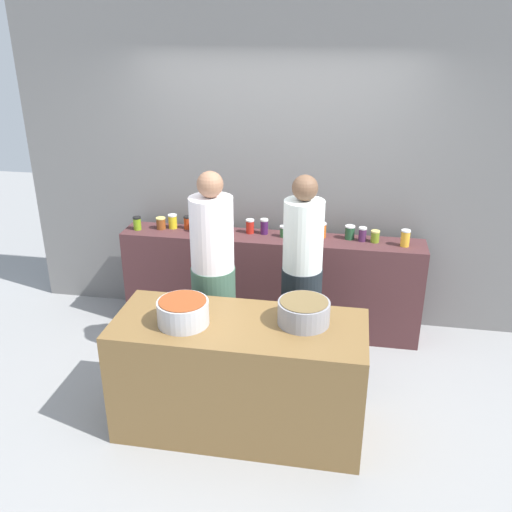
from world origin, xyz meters
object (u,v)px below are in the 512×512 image
preserve_jar_0 (137,223)px  preserve_jar_8 (264,226)px  preserve_jar_11 (321,230)px  preserve_jar_2 (173,221)px  preserve_jar_9 (283,231)px  preserve_jar_3 (188,222)px  preserve_jar_4 (196,226)px  preserve_jar_12 (350,232)px  preserve_jar_15 (405,238)px  preserve_jar_14 (375,236)px  cook_with_tongs (213,286)px  preserve_jar_5 (206,228)px  cook_in_cap (302,286)px  preserve_jar_10 (305,231)px  preserve_jar_13 (362,234)px  preserve_jar_1 (161,223)px  cooking_pot_center (304,312)px  cooking_pot_left (183,312)px  preserve_jar_6 (227,227)px  preserve_jar_7 (250,226)px

preserve_jar_0 → preserve_jar_8: (1.16, 0.09, 0.01)m
preserve_jar_11 → preserve_jar_2: bearing=-179.7°
preserve_jar_9 → preserve_jar_3: bearing=176.5°
preserve_jar_3 → preserve_jar_4: preserve_jar_3 is taller
preserve_jar_12 → preserve_jar_15: (0.46, -0.09, 0.01)m
preserve_jar_14 → cook_with_tongs: 1.48m
preserve_jar_5 → cook_in_cap: bearing=-30.6°
preserve_jar_9 → preserve_jar_8: bearing=165.6°
preserve_jar_8 → preserve_jar_9: size_ratio=1.36×
preserve_jar_10 → preserve_jar_13: bearing=3.4°
preserve_jar_2 → cook_in_cap: size_ratio=0.08×
preserve_jar_1 → preserve_jar_10: bearing=-0.7°
preserve_jar_2 → preserve_jar_12: size_ratio=1.07×
preserve_jar_5 → cooking_pot_center: bearing=-51.9°
preserve_jar_14 → cooking_pot_left: (-1.27, -1.50, -0.05)m
preserve_jar_6 → preserve_jar_9: (0.51, 0.04, -0.02)m
preserve_jar_8 → preserve_jar_15: (1.22, -0.08, 0.00)m
preserve_jar_14 → preserve_jar_7: bearing=178.4°
preserve_jar_1 → preserve_jar_12: bearing=1.4°
preserve_jar_1 → preserve_jar_4: size_ratio=0.96×
preserve_jar_7 → preserve_jar_14: (1.10, -0.03, -0.01)m
preserve_jar_3 → preserve_jar_11: size_ratio=0.91×
preserve_jar_4 → preserve_jar_7: preserve_jar_7 is taller
preserve_jar_2 → preserve_jar_8: size_ratio=0.94×
preserve_jar_7 → preserve_jar_11: preserve_jar_11 is taller
preserve_jar_7 → preserve_jar_15: preserve_jar_15 is taller
preserve_jar_4 → preserve_jar_14: bearing=0.8°
preserve_jar_5 → preserve_jar_11: 1.02m
preserve_jar_8 → preserve_jar_13: preserve_jar_8 is taller
preserve_jar_4 → preserve_jar_8: (0.61, 0.06, 0.01)m
preserve_jar_11 → preserve_jar_6: bearing=-174.0°
cooking_pot_left → preserve_jar_14: bearing=49.8°
preserve_jar_9 → preserve_jar_10: size_ratio=0.77×
preserve_jar_14 → cook_with_tongs: size_ratio=0.06×
preserve_jar_2 → preserve_jar_3: 0.14m
preserve_jar_9 → cooking_pot_left: preserve_jar_9 is taller
preserve_jar_12 → cooking_pot_center: preserve_jar_12 is taller
preserve_jar_13 → cook_with_tongs: bearing=-145.3°
preserve_jar_4 → preserve_jar_2: bearing=167.5°
preserve_jar_13 → preserve_jar_14: preserve_jar_13 is taller
preserve_jar_5 → preserve_jar_9: (0.68, 0.08, -0.01)m
preserve_jar_7 → cooking_pot_center: 1.52m
preserve_jar_12 → cook_in_cap: bearing=-117.7°
preserve_jar_8 → preserve_jar_15: size_ratio=0.96×
preserve_jar_4 → preserve_jar_5: size_ratio=0.86×
preserve_jar_6 → preserve_jar_13: bearing=2.8°
preserve_jar_1 → cooking_pot_left: size_ratio=0.32×
preserve_jar_4 → cooking_pot_left: size_ratio=0.33×
preserve_jar_2 → preserve_jar_5: (0.35, -0.12, -0.00)m
preserve_jar_1 → preserve_jar_14: preserve_jar_1 is taller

